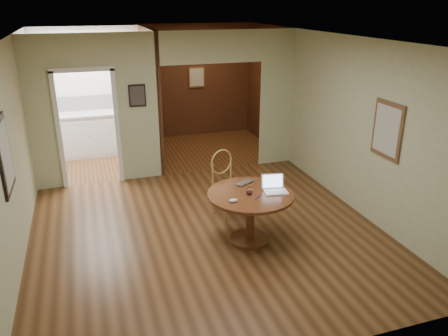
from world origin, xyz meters
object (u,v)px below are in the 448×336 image
object	(u,v)px
chair	(225,179)
dining_table	(250,206)
closed_laptop	(247,183)
open_laptop	(274,187)

from	to	relation	value
chair	dining_table	bearing A→B (deg)	-106.57
dining_table	chair	bearing A→B (deg)	93.43
closed_laptop	dining_table	bearing A→B (deg)	-131.07
open_laptop	closed_laptop	bearing A→B (deg)	140.61
chair	open_laptop	world-z (taller)	chair
open_laptop	closed_laptop	distance (m)	0.43
dining_table	chair	distance (m)	0.94
open_laptop	dining_table	bearing A→B (deg)	-172.91
dining_table	closed_laptop	world-z (taller)	closed_laptop
dining_table	closed_laptop	size ratio (longest dim) A/B	4.03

